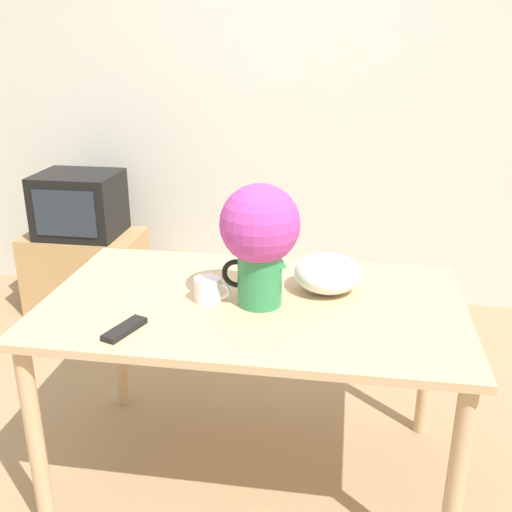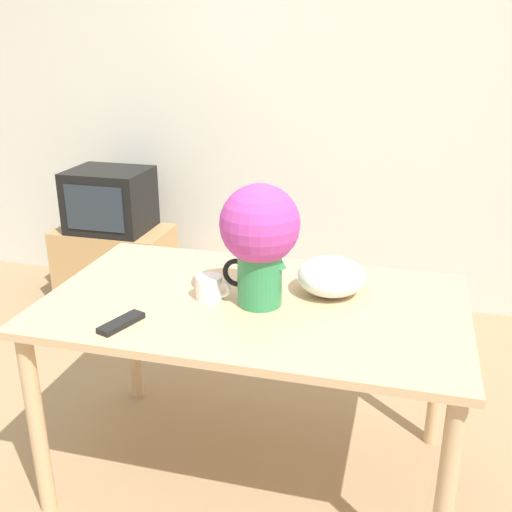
{
  "view_description": "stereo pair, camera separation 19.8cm",
  "coord_description": "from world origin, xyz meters",
  "px_view_note": "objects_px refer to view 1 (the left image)",
  "views": [
    {
      "loc": [
        0.49,
        -1.76,
        1.71
      ],
      "look_at": [
        0.18,
        0.18,
        0.96
      ],
      "focal_mm": 42.0,
      "sensor_mm": 36.0,
      "label": 1
    },
    {
      "loc": [
        0.69,
        -1.72,
        1.71
      ],
      "look_at": [
        0.18,
        0.18,
        0.96
      ],
      "focal_mm": 42.0,
      "sensor_mm": 36.0,
      "label": 2
    }
  ],
  "objects_px": {
    "white_bowl": "(328,273)",
    "tv_set": "(79,204)",
    "flower_vase": "(260,235)",
    "coffee_mug": "(209,290)"
  },
  "relations": [
    {
      "from": "flower_vase",
      "to": "tv_set",
      "type": "bearing_deg",
      "value": 133.77
    },
    {
      "from": "tv_set",
      "to": "white_bowl",
      "type": "bearing_deg",
      "value": -38.29
    },
    {
      "from": "flower_vase",
      "to": "tv_set",
      "type": "height_order",
      "value": "flower_vase"
    },
    {
      "from": "flower_vase",
      "to": "white_bowl",
      "type": "distance_m",
      "value": 0.34
    },
    {
      "from": "flower_vase",
      "to": "coffee_mug",
      "type": "height_order",
      "value": "flower_vase"
    },
    {
      "from": "coffee_mug",
      "to": "white_bowl",
      "type": "height_order",
      "value": "white_bowl"
    },
    {
      "from": "flower_vase",
      "to": "coffee_mug",
      "type": "bearing_deg",
      "value": -177.17
    },
    {
      "from": "tv_set",
      "to": "flower_vase",
      "type": "bearing_deg",
      "value": -46.23
    },
    {
      "from": "white_bowl",
      "to": "tv_set",
      "type": "height_order",
      "value": "white_bowl"
    },
    {
      "from": "white_bowl",
      "to": "tv_set",
      "type": "distance_m",
      "value": 2.01
    }
  ]
}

